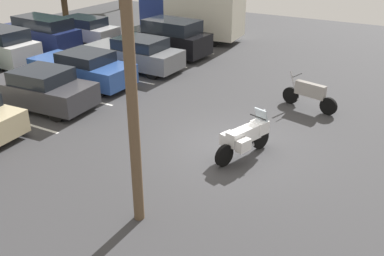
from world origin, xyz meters
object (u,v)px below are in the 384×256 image
at_px(car_charcoal, 41,89).
at_px(car_blue, 82,68).
at_px(car_grey, 135,54).
at_px(box_truck, 193,14).
at_px(utility_pole, 130,64).
at_px(car_black, 168,38).
at_px(car_far_silver, 81,29).
at_px(car_far_navy, 41,34).
at_px(motorcycle_second, 309,94).
at_px(motorcycle_touring, 245,137).

height_order(car_charcoal, car_blue, car_charcoal).
relative_size(car_blue, car_grey, 0.99).
distance_m(car_grey, box_truck, 6.73).
bearing_deg(utility_pole, car_black, 29.97).
xyz_separation_m(car_grey, car_black, (2.97, -0.02, 0.17)).
xyz_separation_m(car_blue, car_far_silver, (6.02, 5.67, -0.02)).
relative_size(car_far_navy, car_far_silver, 1.01).
xyz_separation_m(box_truck, utility_pole, (-16.31, -7.85, 2.31)).
relative_size(motorcycle_second, car_blue, 0.47).
xyz_separation_m(car_charcoal, car_far_navy, (5.90, 6.41, 0.22)).
relative_size(box_truck, utility_pole, 0.83).
bearing_deg(car_far_silver, car_black, -90.51).
xyz_separation_m(car_blue, car_grey, (2.99, -0.63, 0.04)).
height_order(motorcycle_second, car_charcoal, car_charcoal).
xyz_separation_m(motorcycle_second, box_truck, (7.44, 9.37, 0.97)).
distance_m(motorcycle_touring, car_far_silver, 16.85).
distance_m(motorcycle_second, car_black, 9.57).
xyz_separation_m(car_far_navy, utility_pole, (-9.77, -13.86, 2.91)).
xyz_separation_m(motorcycle_touring, motorcycle_second, (4.71, -0.59, -0.05)).
relative_size(car_grey, box_truck, 0.79).
height_order(motorcycle_second, car_blue, car_blue).
height_order(car_charcoal, car_far_navy, car_far_navy).
distance_m(car_black, car_far_navy, 7.17).
relative_size(car_charcoal, utility_pole, 0.59).
bearing_deg(car_far_silver, car_charcoal, -145.06).
bearing_deg(car_grey, car_far_navy, 88.87).
relative_size(car_black, car_far_navy, 0.96).
bearing_deg(car_grey, car_black, -0.43).
xyz_separation_m(car_blue, car_far_navy, (3.12, 5.93, 0.23)).
height_order(car_charcoal, car_grey, car_grey).
bearing_deg(utility_pole, car_far_silver, 47.02).
bearing_deg(car_charcoal, car_blue, 9.78).
distance_m(box_truck, utility_pole, 18.24).
relative_size(car_far_silver, box_truck, 0.79).
distance_m(car_charcoal, car_black, 8.75).
distance_m(car_grey, utility_pole, 12.49).
xyz_separation_m(motorcycle_second, car_blue, (-2.21, 9.46, 0.14)).
distance_m(car_charcoal, car_blue, 2.83).
distance_m(car_grey, car_black, 2.97).
distance_m(motorcycle_second, car_blue, 9.72).
height_order(car_grey, car_far_navy, car_far_navy).
height_order(car_charcoal, box_truck, box_truck).
relative_size(car_blue, car_black, 1.02).
height_order(car_blue, car_far_silver, car_blue).
xyz_separation_m(car_grey, car_far_navy, (0.13, 6.56, 0.19)).
bearing_deg(motorcycle_second, box_truck, 51.56).
height_order(motorcycle_second, box_truck, box_truck).
distance_m(motorcycle_touring, car_grey, 9.90).
distance_m(car_far_silver, utility_pole, 18.86).
bearing_deg(car_far_silver, motorcycle_touring, -120.36).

